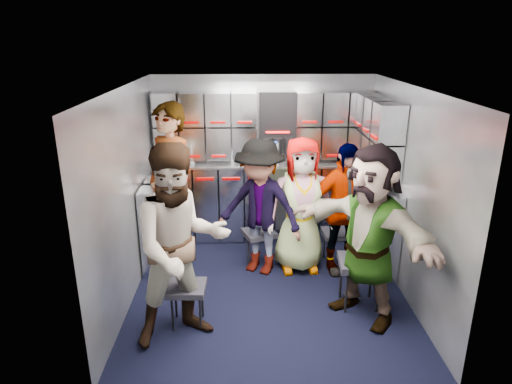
{
  "coord_description": "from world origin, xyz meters",
  "views": [
    {
      "loc": [
        -0.24,
        -4.28,
        2.57
      ],
      "look_at": [
        -0.12,
        0.35,
        0.96
      ],
      "focal_mm": 32.0,
      "sensor_mm": 36.0,
      "label": 1
    }
  ],
  "objects_px": {
    "jump_seat_near_left": "(187,290)",
    "attendant_arc_b": "(260,208)",
    "jump_seat_center": "(298,231)",
    "jump_seat_near_right": "(361,265)",
    "attendant_standing": "(171,190)",
    "jump_seat_mid_right": "(337,235)",
    "attendant_arc_d": "(343,209)",
    "attendant_arc_c": "(301,206)",
    "attendant_arc_e": "(369,235)",
    "jump_seat_mid_left": "(259,235)",
    "attendant_arc_a": "(181,246)"
  },
  "relations": [
    {
      "from": "jump_seat_near_left",
      "to": "attendant_arc_b",
      "type": "distance_m",
      "value": 1.29
    },
    {
      "from": "jump_seat_center",
      "to": "jump_seat_near_right",
      "type": "xyz_separation_m",
      "value": [
        0.5,
        -0.96,
        0.06
      ]
    },
    {
      "from": "jump_seat_near_right",
      "to": "attendant_arc_b",
      "type": "height_order",
      "value": "attendant_arc_b"
    },
    {
      "from": "jump_seat_near_right",
      "to": "attendant_standing",
      "type": "bearing_deg",
      "value": 156.97
    },
    {
      "from": "attendant_arc_b",
      "to": "jump_seat_mid_right",
      "type": "bearing_deg",
      "value": 37.8
    },
    {
      "from": "jump_seat_mid_right",
      "to": "attendant_standing",
      "type": "xyz_separation_m",
      "value": [
        -1.88,
        -0.08,
        0.6
      ]
    },
    {
      "from": "jump_seat_near_left",
      "to": "attendant_arc_b",
      "type": "xyz_separation_m",
      "value": [
        0.7,
        1.01,
        0.41
      ]
    },
    {
      "from": "attendant_arc_d",
      "to": "jump_seat_near_left",
      "type": "bearing_deg",
      "value": -158.89
    },
    {
      "from": "jump_seat_near_left",
      "to": "attendant_arc_c",
      "type": "xyz_separation_m",
      "value": [
        1.16,
        1.06,
        0.41
      ]
    },
    {
      "from": "attendant_arc_b",
      "to": "attendant_arc_c",
      "type": "bearing_deg",
      "value": 34.2
    },
    {
      "from": "attendant_arc_c",
      "to": "attendant_arc_e",
      "type": "bearing_deg",
      "value": -65.88
    },
    {
      "from": "jump_seat_near_left",
      "to": "jump_seat_mid_right",
      "type": "height_order",
      "value": "jump_seat_near_left"
    },
    {
      "from": "jump_seat_mid_left",
      "to": "jump_seat_near_right",
      "type": "distance_m",
      "value": 1.32
    },
    {
      "from": "attendant_arc_e",
      "to": "jump_seat_mid_right",
      "type": "bearing_deg",
      "value": 143.06
    },
    {
      "from": "attendant_arc_a",
      "to": "attendant_arc_d",
      "type": "height_order",
      "value": "attendant_arc_a"
    },
    {
      "from": "jump_seat_near_left",
      "to": "attendant_arc_c",
      "type": "relative_size",
      "value": 0.26
    },
    {
      "from": "attendant_arc_e",
      "to": "attendant_arc_a",
      "type": "bearing_deg",
      "value": -120.07
    },
    {
      "from": "jump_seat_mid_left",
      "to": "attendant_arc_d",
      "type": "relative_size",
      "value": 0.29
    },
    {
      "from": "attendant_standing",
      "to": "jump_seat_mid_right",
      "type": "bearing_deg",
      "value": 48.09
    },
    {
      "from": "attendant_standing",
      "to": "attendant_arc_c",
      "type": "bearing_deg",
      "value": 44.28
    },
    {
      "from": "attendant_arc_a",
      "to": "attendant_arc_b",
      "type": "bearing_deg",
      "value": 36.31
    },
    {
      "from": "attendant_arc_b",
      "to": "attendant_arc_e",
      "type": "bearing_deg",
      "value": -16.02
    },
    {
      "from": "jump_seat_mid_right",
      "to": "attendant_standing",
      "type": "distance_m",
      "value": 1.98
    },
    {
      "from": "jump_seat_near_left",
      "to": "jump_seat_center",
      "type": "relative_size",
      "value": 0.95
    },
    {
      "from": "jump_seat_near_left",
      "to": "jump_seat_center",
      "type": "distance_m",
      "value": 1.7
    },
    {
      "from": "jump_seat_center",
      "to": "attendant_arc_e",
      "type": "distance_m",
      "value": 1.33
    },
    {
      "from": "jump_seat_mid_left",
      "to": "attendant_arc_c",
      "type": "distance_m",
      "value": 0.62
    },
    {
      "from": "jump_seat_near_left",
      "to": "attendant_arc_d",
      "type": "xyz_separation_m",
      "value": [
        1.61,
        0.99,
        0.39
      ]
    },
    {
      "from": "attendant_arc_c",
      "to": "attendant_arc_d",
      "type": "xyz_separation_m",
      "value": [
        0.46,
        -0.07,
        -0.02
      ]
    },
    {
      "from": "attendant_arc_a",
      "to": "attendant_arc_d",
      "type": "relative_size",
      "value": 1.19
    },
    {
      "from": "jump_seat_near_left",
      "to": "jump_seat_near_right",
      "type": "relative_size",
      "value": 0.81
    },
    {
      "from": "jump_seat_mid_left",
      "to": "jump_seat_near_right",
      "type": "relative_size",
      "value": 0.88
    },
    {
      "from": "attendant_arc_b",
      "to": "jump_seat_mid_left",
      "type": "bearing_deg",
      "value": 117.37
    },
    {
      "from": "attendant_standing",
      "to": "attendant_arc_b",
      "type": "xyz_separation_m",
      "value": [
        0.97,
        -0.09,
        -0.19
      ]
    },
    {
      "from": "jump_seat_mid_left",
      "to": "attendant_arc_a",
      "type": "relative_size",
      "value": 0.25
    },
    {
      "from": "attendant_arc_d",
      "to": "attendant_arc_b",
      "type": "bearing_deg",
      "value": 168.74
    },
    {
      "from": "attendant_standing",
      "to": "attendant_arc_b",
      "type": "relative_size",
      "value": 1.25
    },
    {
      "from": "jump_seat_near_left",
      "to": "attendant_arc_e",
      "type": "bearing_deg",
      "value": 3.34
    },
    {
      "from": "jump_seat_center",
      "to": "jump_seat_near_right",
      "type": "distance_m",
      "value": 1.09
    },
    {
      "from": "jump_seat_mid_right",
      "to": "attendant_arc_a",
      "type": "height_order",
      "value": "attendant_arc_a"
    },
    {
      "from": "jump_seat_mid_left",
      "to": "jump_seat_near_right",
      "type": "height_order",
      "value": "jump_seat_near_right"
    },
    {
      "from": "jump_seat_near_left",
      "to": "jump_seat_mid_right",
      "type": "distance_m",
      "value": 1.99
    },
    {
      "from": "jump_seat_center",
      "to": "jump_seat_mid_right",
      "type": "relative_size",
      "value": 1.07
    },
    {
      "from": "attendant_arc_c",
      "to": "attendant_arc_b",
      "type": "bearing_deg",
      "value": -176.69
    },
    {
      "from": "jump_seat_near_left",
      "to": "attendant_arc_a",
      "type": "bearing_deg",
      "value": -90.0
    },
    {
      "from": "jump_seat_center",
      "to": "attendant_arc_c",
      "type": "xyz_separation_m",
      "value": [
        0.0,
        -0.18,
        0.39
      ]
    },
    {
      "from": "jump_seat_near_left",
      "to": "jump_seat_mid_right",
      "type": "xyz_separation_m",
      "value": [
        1.61,
        1.17,
        -0.0
      ]
    },
    {
      "from": "attendant_arc_a",
      "to": "attendant_arc_c",
      "type": "bearing_deg",
      "value": 23.88
    },
    {
      "from": "jump_seat_mid_right",
      "to": "attendant_arc_a",
      "type": "bearing_deg",
      "value": -140.01
    },
    {
      "from": "jump_seat_near_right",
      "to": "attendant_arc_d",
      "type": "bearing_deg",
      "value": 93.91
    }
  ]
}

